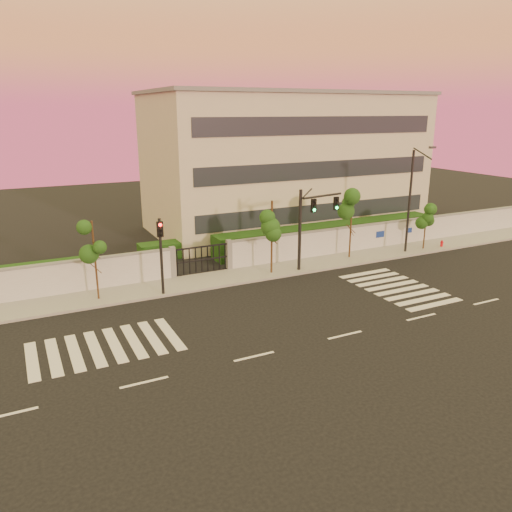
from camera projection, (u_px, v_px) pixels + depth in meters
name	position (u px, v px, depth m)	size (l,w,h in m)	color
ground	(345.00, 335.00, 24.60)	(120.00, 120.00, 0.00)	black
sidewalk	(252.00, 274.00, 33.60)	(60.00, 3.00, 0.15)	gray
perimeter_wall	(244.00, 254.00, 34.66)	(60.00, 0.36, 2.20)	#B0B2B7
hedge_row	(241.00, 246.00, 37.53)	(41.00, 4.25, 1.80)	#153710
institutional_building	(285.00, 161.00, 45.61)	(24.40, 12.40, 12.25)	beige
road_markings	(280.00, 314.00, 27.15)	(57.00, 7.62, 0.02)	silver
street_tree_c	(94.00, 243.00, 28.08)	(1.37, 1.09, 4.76)	#382314
street_tree_d	(272.00, 221.00, 32.66)	(1.64, 1.31, 5.04)	#382314
street_tree_e	(352.00, 210.00, 36.19)	(1.57, 1.25, 5.03)	#382314
street_tree_f	(426.00, 219.00, 38.80)	(1.30, 1.04, 3.44)	#382314
traffic_signal_main	(309.00, 220.00, 33.60)	(3.56, 0.79, 5.66)	black
traffic_signal_secondary	(161.00, 248.00, 28.97)	(0.37, 0.35, 4.73)	black
streetlight_east	(412.00, 197.00, 37.32)	(0.49, 1.98, 8.24)	black
fire_hydrant	(442.00, 244.00, 39.97)	(0.26, 0.25, 0.67)	red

